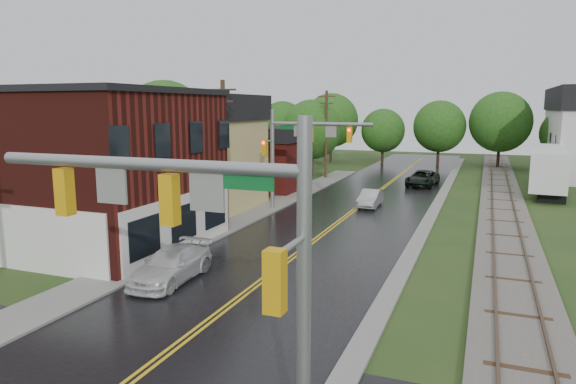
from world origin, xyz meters
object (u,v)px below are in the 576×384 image
Objects in this scene: traffic_signal_near at (203,229)px; utility_pole_b at (224,149)px; tree_left_e at (313,131)px; tree_left_b at (166,126)px; traffic_signal_far at (301,142)px; tree_left_c at (247,136)px; utility_pole_c at (326,133)px; sedan_silver at (370,199)px; pickup_white at (171,265)px; brick_building at (71,166)px; semi_trailer at (547,167)px; tree_left_a at (62,138)px; suv_dark at (422,179)px.

traffic_signal_near is 0.82× the size of utility_pole_b.
tree_left_b is at bearing -122.74° from tree_left_e.
traffic_signal_far is 0.90× the size of tree_left_e.
traffic_signal_far is at bearing -51.18° from tree_left_c.
utility_pole_c is 15.98m from sedan_silver.
utility_pole_b is at bearing 104.36° from pickup_white.
sedan_silver is at bearing 49.51° from brick_building.
brick_building is 31.12m from tree_left_e.
utility_pole_c is at bearing 47.61° from tree_left_b.
tree_left_b is at bearing -162.26° from semi_trailer.
tree_left_b is (-11.05, 9.90, 1.00)m from utility_pole_b.
pickup_white is (10.25, -28.74, -3.82)m from tree_left_c.
traffic_signal_near is 0.85× the size of tree_left_a.
tree_left_a is (-13.05, -22.10, 0.39)m from utility_pole_c.
tree_left_a is 0.69× the size of semi_trailer.
tree_left_c reaches higher than semi_trailer.
tree_left_a reaches higher than suv_dark.
pickup_white is (-6.79, -31.15, -0.03)m from suv_dark.
tree_left_c is 0.61× the size of semi_trailer.
utility_pole_b is 1.04× the size of tree_left_a.
utility_pole_b is 1.00× the size of utility_pole_c.
suv_dark is at bearing 66.50° from traffic_signal_far.
utility_pole_c is 33.25m from pickup_white.
brick_building is 1.95× the size of traffic_signal_far.
tree_left_a is 10.22m from tree_left_b.
traffic_signal_far is 16.41m from pickup_white.
tree_left_c is at bearing 107.55° from pickup_white.
traffic_signal_far is 22.83m from semi_trailer.
pickup_white is (14.25, -20.74, -5.03)m from tree_left_b.
traffic_signal_far is at bearing 53.08° from brick_building.
traffic_signal_near is 0.90× the size of tree_left_e.
suv_dark is at bearing 78.49° from sedan_silver.
utility_pole_c reaches higher than tree_left_c.
traffic_signal_near is at bearing -104.19° from semi_trailer.
sedan_silver is (9.65, -15.34, -4.19)m from tree_left_e.
utility_pole_b reaches higher than tree_left_a.
tree_left_a is 1.82× the size of pickup_white.
tree_left_b is 24.00m from suv_dark.
brick_building is 1.87× the size of tree_left_c.
tree_left_a is 31.09m from suv_dark.
pickup_white is at bearing -55.52° from tree_left_b.
brick_building is 20.76m from sedan_silver.
traffic_signal_far is at bearing -140.22° from sedan_silver.
tree_left_a is 18.98m from tree_left_c.
utility_pole_c is at bearing 30.20° from tree_left_c.
pickup_white is (5.25, -34.74, -4.12)m from tree_left_e.
traffic_signal_near is 36.73m from tree_left_b.
brick_building is 15.03m from traffic_signal_far.
utility_pole_c is at bearing 176.25° from suv_dark.
brick_building is 1.15× the size of semi_trailer.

